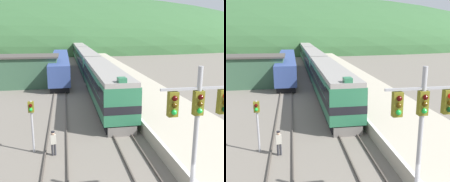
{
  "view_description": "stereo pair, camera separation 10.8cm",
  "coord_description": "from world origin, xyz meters",
  "views": [
    {
      "loc": [
        -4.21,
        -8.13,
        8.12
      ],
      "look_at": [
        0.07,
        15.46,
        2.5
      ],
      "focal_mm": 42.0,
      "sensor_mm": 36.0,
      "label": 1
    },
    {
      "loc": [
        -4.1,
        -8.15,
        8.12
      ],
      "look_at": [
        0.07,
        15.46,
        2.5
      ],
      "focal_mm": 42.0,
      "sensor_mm": 36.0,
      "label": 2
    }
  ],
  "objects": [
    {
      "name": "distant_hills",
      "position": [
        0.0,
        121.06,
        0.0
      ],
      "size": [
        216.05,
        97.22,
        46.15
      ],
      "color": "#335B33",
      "rests_on": "ground"
    },
    {
      "name": "signal_mast_main",
      "position": [
        1.09,
        1.34,
        4.56
      ],
      "size": [
        3.3,
        0.42,
        6.72
      ],
      "color": "#9E9EA3",
      "rests_on": "ground"
    },
    {
      "name": "carriage_second",
      "position": [
        0.0,
        42.56,
        2.31
      ],
      "size": [
        2.97,
        22.21,
        4.24
      ],
      "color": "black",
      "rests_on": "ground"
    },
    {
      "name": "track_main",
      "position": [
        0.0,
        70.0,
        0.08
      ],
      "size": [
        1.52,
        180.0,
        0.16
      ],
      "color": "#4C443D",
      "rests_on": "ground"
    },
    {
      "name": "station_shed",
      "position": [
        -9.66,
        31.31,
        2.28
      ],
      "size": [
        9.17,
        5.76,
        4.52
      ],
      "color": "#385B42",
      "rests_on": "ground"
    },
    {
      "name": "platform",
      "position": [
        4.96,
        50.0,
        0.5
      ],
      "size": [
        6.64,
        140.0,
        1.01
      ],
      "color": "#B2A893",
      "rests_on": "ground"
    },
    {
      "name": "track_siding",
      "position": [
        -4.99,
        70.0,
        0.08
      ],
      "size": [
        1.52,
        180.0,
        0.16
      ],
      "color": "#4C443D",
      "rests_on": "ground"
    },
    {
      "name": "express_train_lead_car",
      "position": [
        0.0,
        20.26,
        2.32
      ],
      "size": [
        2.98,
        20.16,
        4.6
      ],
      "color": "black",
      "rests_on": "ground"
    },
    {
      "name": "track_worker",
      "position": [
        -5.15,
        8.22,
        0.96
      ],
      "size": [
        0.39,
        0.27,
        1.69
      ],
      "color": "#2D2D33",
      "rests_on": "ground"
    },
    {
      "name": "carriage_fourth",
      "position": [
        0.0,
        88.73,
        2.31
      ],
      "size": [
        2.97,
        22.21,
        4.24
      ],
      "color": "black",
      "rests_on": "ground"
    },
    {
      "name": "carriage_third",
      "position": [
        0.0,
        65.65,
        2.31
      ],
      "size": [
        2.97,
        22.21,
        4.24
      ],
      "color": "black",
      "rests_on": "ground"
    },
    {
      "name": "siding_train",
      "position": [
        -4.99,
        39.7,
        1.88
      ],
      "size": [
        2.9,
        28.97,
        3.63
      ],
      "color": "black",
      "rests_on": "ground"
    },
    {
      "name": "signal_post_siding",
      "position": [
        -6.5,
        8.9,
        2.6
      ],
      "size": [
        0.36,
        0.42,
        3.62
      ],
      "color": "#9E9EA3",
      "rests_on": "ground"
    }
  ]
}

